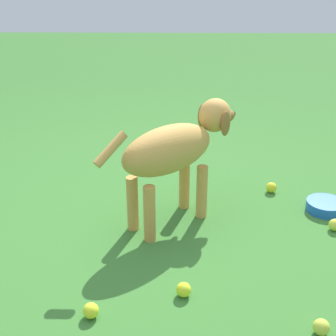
{
  "coord_description": "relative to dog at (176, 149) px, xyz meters",
  "views": [
    {
      "loc": [
        -0.07,
        2.36,
        1.36
      ],
      "look_at": [
        -0.04,
        0.09,
        0.33
      ],
      "focal_mm": 50.25,
      "sensor_mm": 36.0,
      "label": 1
    }
  ],
  "objects": [
    {
      "name": "tennis_ball_0",
      "position": [
        -0.57,
        0.88,
        -0.39
      ],
      "size": [
        0.07,
        0.07,
        0.07
      ],
      "primitive_type": "sphere",
      "color": "#C0D140",
      "rests_on": "ground"
    },
    {
      "name": "tennis_ball_4",
      "position": [
        -0.86,
        0.11,
        -0.39
      ],
      "size": [
        0.07,
        0.07,
        0.07
      ],
      "primitive_type": "sphere",
      "color": "#C3D63F",
      "rests_on": "ground"
    },
    {
      "name": "dog",
      "position": [
        0.0,
        0.0,
        0.0
      ],
      "size": [
        0.75,
        0.68,
        0.65
      ],
      "rotation": [
        0.0,
        0.0,
        3.87
      ],
      "color": "#C69347",
      "rests_on": "ground"
    },
    {
      "name": "ground",
      "position": [
        0.08,
        -0.06,
        -0.43
      ],
      "size": [
        14.0,
        14.0,
        0.0
      ],
      "primitive_type": "plane",
      "color": "#38722D"
    },
    {
      "name": "water_bowl",
      "position": [
        -0.87,
        -0.11,
        -0.4
      ],
      "size": [
        0.22,
        0.22,
        0.06
      ],
      "primitive_type": "cylinder",
      "color": "blue",
      "rests_on": "ground"
    },
    {
      "name": "tennis_ball_1",
      "position": [
        0.35,
        0.8,
        -0.39
      ],
      "size": [
        0.07,
        0.07,
        0.07
      ],
      "primitive_type": "sphere",
      "color": "yellow",
      "rests_on": "ground"
    },
    {
      "name": "tennis_ball_2",
      "position": [
        -0.6,
        -0.34,
        -0.39
      ],
      "size": [
        0.07,
        0.07,
        0.07
      ],
      "primitive_type": "sphere",
      "color": "yellow",
      "rests_on": "ground"
    },
    {
      "name": "tennis_ball_3",
      "position": [
        -0.04,
        0.66,
        -0.39
      ],
      "size": [
        0.07,
        0.07,
        0.07
      ],
      "primitive_type": "sphere",
      "color": "#CEE229",
      "rests_on": "ground"
    }
  ]
}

